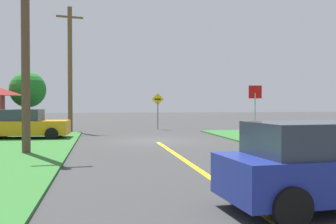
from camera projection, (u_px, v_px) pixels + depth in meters
ground_plane at (155, 141)px, 20.47m from camera, size 120.00×120.00×0.00m
lane_stripe_center at (190, 164)px, 12.59m from camera, size 0.20×14.00×0.01m
stop_sign at (255, 102)px, 20.77m from camera, size 0.68×0.19×2.90m
parked_car_near_building at (24, 125)px, 21.14m from camera, size 4.58×2.35×1.62m
car_behind_on_main_road at (330, 166)px, 7.23m from camera, size 4.36×2.21×1.62m
utility_pole_near at (25, 45)px, 14.82m from camera, size 1.80×0.32×8.16m
utility_pole_mid at (70, 68)px, 26.70m from camera, size 1.78×0.50×8.51m
direction_sign at (158, 107)px, 29.32m from camera, size 0.91×0.08×2.71m
oak_tree_left at (28, 90)px, 32.12m from camera, size 2.94×2.94×4.54m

